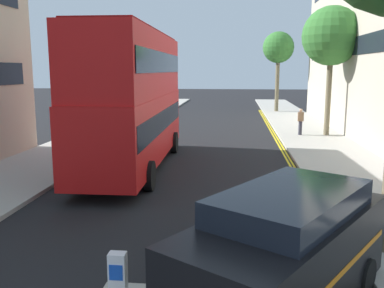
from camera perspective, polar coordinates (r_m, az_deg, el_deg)
name	(u,v)px	position (r m, az deg, el deg)	size (l,w,h in m)	color
sidewalk_right	(345,166)	(18.88, 20.12, -2.87)	(4.00, 80.00, 0.14)	#ADA89E
sidewalk_left	(51,160)	(20.11, -18.71, -2.02)	(4.00, 80.00, 0.14)	#ADA89E
kerb_line_outer	(302,178)	(16.57, 14.70, -4.57)	(0.10, 56.00, 0.01)	yellow
kerb_line_inner	(297,178)	(16.54, 14.15, -4.56)	(0.10, 56.00, 0.01)	yellow
keep_left_bollard	(118,288)	(7.26, -10.01, -18.74)	(0.36, 0.28, 1.11)	silver
double_decker_bus_away	(133,96)	(17.55, -7.99, 6.49)	(2.95, 10.85, 5.64)	red
taxi_minivan	(283,254)	(7.35, 12.24, -14.43)	(4.18, 5.05, 2.12)	black
pedestrian_far	(301,121)	(26.60, 14.56, 3.02)	(0.34, 0.22, 1.62)	#2D2D38
street_tree_near	(278,48)	(41.55, 11.68, 12.64)	(2.95, 2.95, 7.55)	#6B6047
street_tree_far	(332,37)	(26.91, 18.47, 13.70)	(3.49, 3.49, 7.69)	#6B6047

